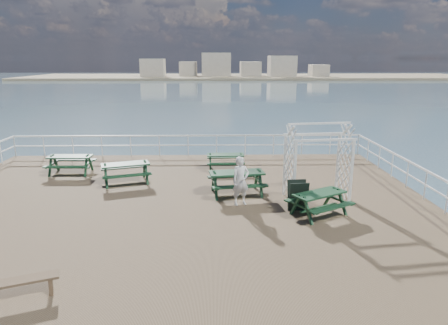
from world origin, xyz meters
TOP-DOWN VIEW (x-y plane):
  - ground at (0.00, 0.00)m, footprint 18.00×14.00m
  - sea_backdrop at (12.54, 134.07)m, footprint 300.00×300.00m
  - railing at (-0.07, 2.57)m, footprint 17.77×13.76m
  - picnic_table_a at (-4.92, 3.67)m, footprint 1.86×1.51m
  - picnic_table_b at (2.19, 0.76)m, footprint 2.20×1.87m
  - picnic_table_c at (1.86, 4.15)m, footprint 1.68×1.36m
  - picnic_table_d at (-2.22, 2.25)m, footprint 2.25×2.02m
  - picnic_table_e at (4.72, -1.35)m, footprint 2.22×2.09m
  - flat_bench_near at (-2.68, -5.80)m, footprint 1.53×0.87m
  - trellis_arbor at (5.00, 0.19)m, footprint 2.35×1.45m
  - sandwich_board at (4.10, -0.94)m, footprint 0.65×0.50m
  - person at (2.26, -0.35)m, footprint 0.72×0.60m

SIDE VIEW (x-z plane):
  - sea_backdrop at x=12.54m, z-range -5.11..4.09m
  - ground at x=0.00m, z-range -0.30..0.00m
  - flat_bench_near at x=-2.68m, z-range 0.11..0.54m
  - sandwich_board at x=4.10m, z-range -0.01..1.01m
  - picnic_table_c at x=1.86m, z-range 0.11..0.92m
  - picnic_table_e at x=4.72m, z-range 0.12..0.97m
  - picnic_table_a at x=-4.92m, z-range 0.12..1.02m
  - picnic_table_d at x=-2.22m, z-range 0.13..1.04m
  - picnic_table_b at x=2.19m, z-range 0.14..1.11m
  - person at x=2.26m, z-range 0.00..1.69m
  - railing at x=-0.07m, z-range 0.32..1.42m
  - trellis_arbor at x=5.00m, z-range -0.15..2.60m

